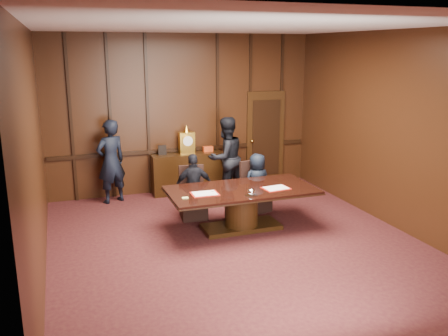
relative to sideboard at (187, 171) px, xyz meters
name	(u,v)px	position (x,y,z in m)	size (l,w,h in m)	color
room	(241,142)	(0.07, -3.12, 1.24)	(7.00, 7.04, 3.50)	#330E12
sideboard	(187,171)	(0.00, 0.00, 0.00)	(1.60, 0.45, 1.54)	black
conference_table	(241,202)	(0.32, -2.52, 0.02)	(2.62, 1.32, 0.76)	black
folder_left	(205,194)	(-0.39, -2.62, 0.28)	(0.47, 0.35, 0.02)	#AE1C10
folder_right	(276,188)	(0.90, -2.72, 0.28)	(0.49, 0.38, 0.02)	#AE1C10
inkstand	(251,193)	(0.32, -2.97, 0.33)	(0.20, 0.14, 0.12)	white
notepad	(185,198)	(-0.77, -2.73, 0.28)	(0.10, 0.07, 0.01)	#FDFC7B
chair_left	(193,203)	(-0.33, -1.64, -0.19)	(0.53, 0.53, 0.99)	black
chair_right	(255,196)	(0.96, -1.64, -0.19)	(0.57, 0.57, 0.99)	black
signatory_left	(194,187)	(-0.33, -1.72, 0.15)	(0.74, 0.31, 1.27)	black
signatory_right	(257,183)	(0.97, -1.72, 0.10)	(0.58, 0.38, 1.18)	black
witness_left	(111,161)	(-1.68, -0.16, 0.40)	(0.64, 0.42, 1.77)	black
witness_right	(226,158)	(0.70, -0.62, 0.40)	(0.86, 0.67, 1.77)	black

